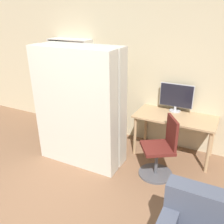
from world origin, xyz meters
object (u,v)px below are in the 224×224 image
Objects in this scene: bookshelf at (69,83)px; mattress_far at (86,104)px; monitor at (176,97)px; office_chair at (161,153)px; mattress_near at (75,110)px.

bookshelf is 0.98× the size of mattress_far.
bookshelf reaches higher than monitor.
office_chair is at bearing 0.87° from mattress_far.
mattress_far reaches higher than monitor.
monitor is at bearing 44.04° from mattress_near.
office_chair is 0.50× the size of mattress_far.
mattress_near and mattress_far have the same top height.
mattress_near is (-1.29, -0.33, 0.56)m from office_chair.
mattress_far is (0.99, -0.89, 0.01)m from bookshelf.
office_chair is (0.04, -0.88, -0.61)m from monitor.
monitor is 0.61× the size of office_chair.
office_chair is 1.44m from mattress_near.
bookshelf is at bearing 159.06° from office_chair.
bookshelf is at bearing -179.80° from monitor.
monitor is at bearing 0.20° from bookshelf.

